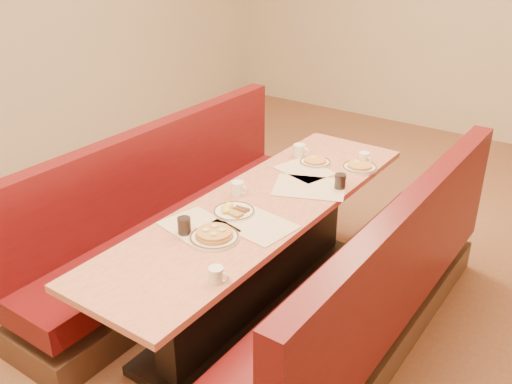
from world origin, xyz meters
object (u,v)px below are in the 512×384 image
Objects in this scene: booth_left at (173,226)px; coffee_mug_d at (300,150)px; eggs_plate at (233,211)px; booth_right at (370,301)px; coffee_mug_a at (216,275)px; diner_table at (261,258)px; coffee_mug_c at (364,158)px; pancake_plate at (214,236)px; soda_tumbler_near at (184,226)px; coffee_mug_b at (238,188)px; soda_tumbler_mid at (340,182)px.

coffee_mug_d is at bearing 54.74° from booth_left.
booth_left reaches higher than eggs_plate.
eggs_plate is (-0.80, -0.19, 0.40)m from booth_right.
coffee_mug_a is (-0.45, -0.77, 0.43)m from booth_right.
diner_table is at bearing -80.36° from coffee_mug_d.
coffee_mug_a is 0.98× the size of coffee_mug_c.
booth_left is at bearing -113.27° from coffee_mug_c.
booth_left is 0.99m from pancake_plate.
soda_tumbler_near is at bearing 138.98° from coffee_mug_a.
soda_tumbler_near is (-0.42, 0.25, 0.01)m from coffee_mug_a.
coffee_mug_b is at bearing 120.47° from eggs_plate.
booth_left is 1.35m from coffee_mug_a.
coffee_mug_b is at bearing 178.49° from booth_right.
soda_tumbler_mid is (0.35, 0.64, 0.03)m from eggs_plate.
coffee_mug_d is (-0.22, 1.23, 0.03)m from pancake_plate.
booth_right is at bearing 49.44° from coffee_mug_a.
soda_tumbler_mid is (0.05, -0.45, 0.01)m from coffee_mug_c.
pancake_plate is 2.61× the size of coffee_mug_a.
diner_table is at bearing -121.64° from soda_tumbler_mid.
coffee_mug_c is (0.20, 1.37, 0.02)m from pancake_plate.
diner_table is 10.37× the size of eggs_plate.
booth_right reaches higher than diner_table.
diner_table is 25.43× the size of soda_tumbler_near.
coffee_mug_c is at bearing 13.40° from coffee_mug_d.
coffee_mug_c is (0.30, 1.09, 0.03)m from eggs_plate.
coffee_mug_a is at bearing -77.47° from coffee_mug_d.
soda_tumbler_mid is (-0.00, 1.23, 0.01)m from coffee_mug_a.
booth_left is at bearing 132.37° from coffee_mug_a.
booth_left is at bearing 180.00° from diner_table.
eggs_plate is (-0.07, -0.19, 0.39)m from diner_table.
eggs_plate is at bearing -81.59° from coffee_mug_c.
coffee_mug_b is at bearing -91.96° from coffee_mug_c.
booth_left reaches higher than coffee_mug_a.
soda_tumbler_near reaches higher than pancake_plate.
coffee_mug_b reaches higher than coffee_mug_a.
soda_tumbler_near is (0.06, -1.28, 0.00)m from coffee_mug_d.
coffee_mug_b reaches higher than diner_table.
soda_tumbler_near reaches higher than eggs_plate.
pancake_plate is (0.03, -0.48, 0.40)m from diner_table.
coffee_mug_d is at bearing 88.61° from coffee_mug_b.
booth_right is at bearing -37.18° from coffee_mug_c.
coffee_mug_c is (0.42, 0.88, -0.00)m from coffee_mug_b.
soda_tumbler_mid is at bearing -37.44° from coffee_mug_d.
diner_table is 0.89m from coffee_mug_d.
coffee_mug_a reaches higher than pancake_plate.
pancake_plate is at bearing -74.68° from coffee_mug_c.
booth_right reaches higher than soda_tumbler_mid.
soda_tumbler_near reaches higher than coffee_mug_b.
pancake_plate is 0.30m from eggs_plate.
eggs_plate reaches higher than diner_table.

